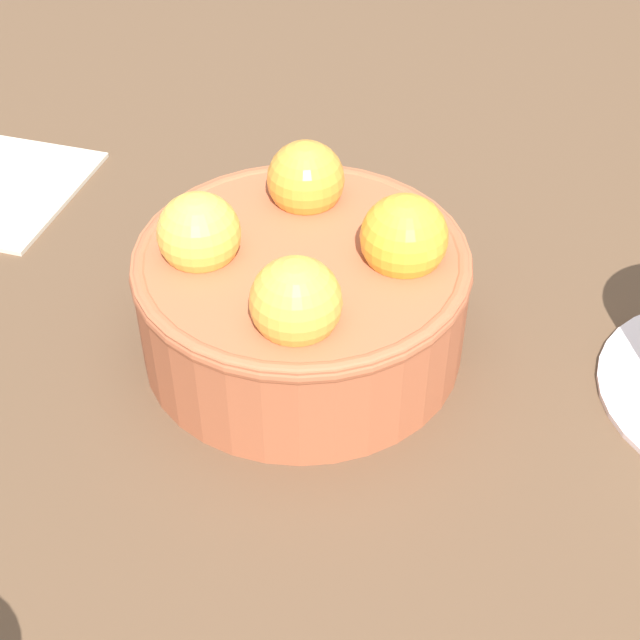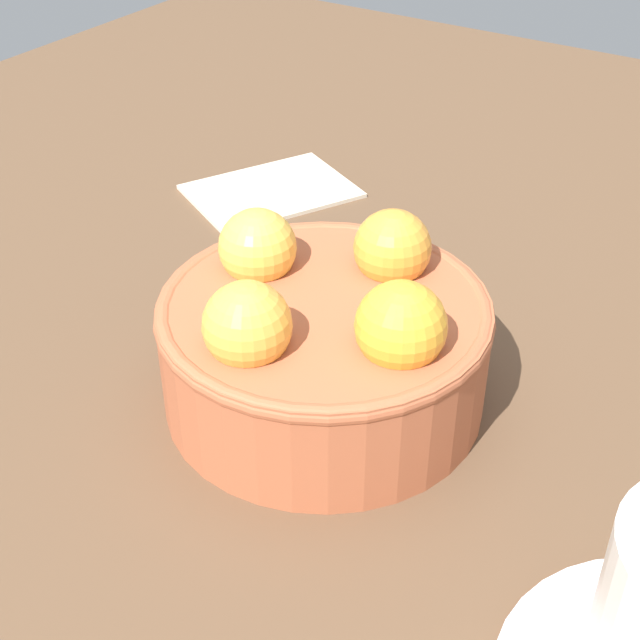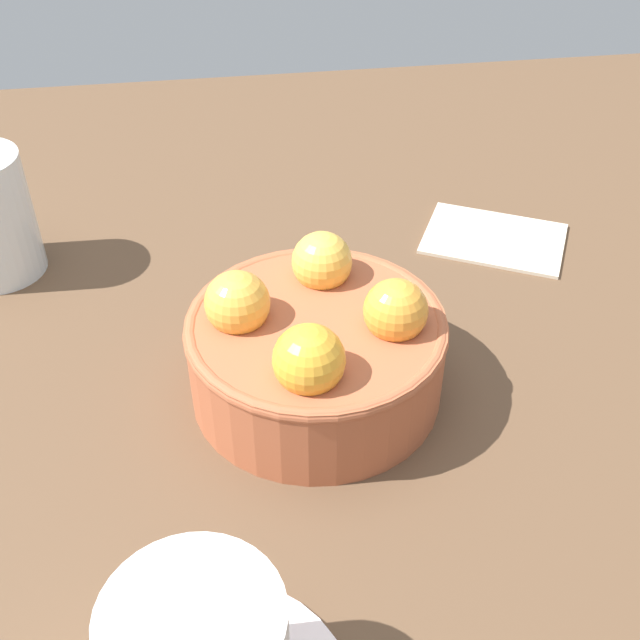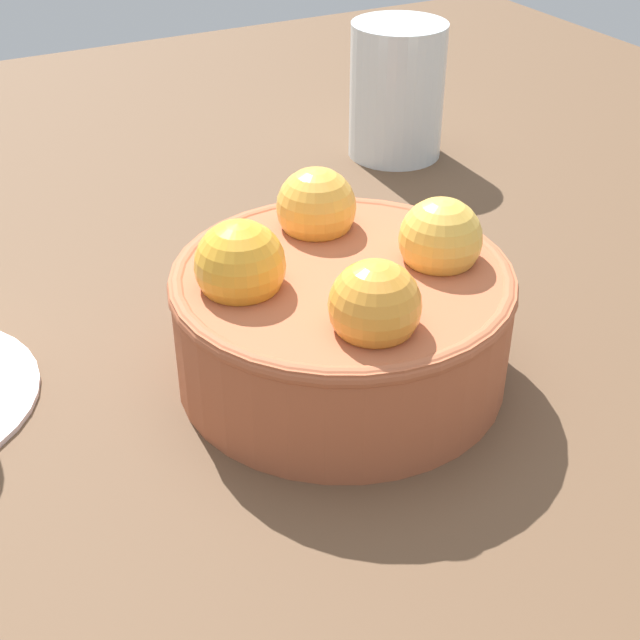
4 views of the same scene
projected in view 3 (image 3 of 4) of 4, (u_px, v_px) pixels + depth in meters
The scene contains 3 objects.
ground_plane at pixel (316, 413), 54.94cm from camera, with size 125.26×112.23×4.44cm, color brown.
terracotta_bowl at pixel (316, 347), 51.07cm from camera, with size 16.94×16.94×9.36cm.
folded_napkin at pixel (494, 237), 67.80cm from camera, with size 11.72×8.39×0.60cm, color beige.
Camera 3 is at (-5.42, -38.20, 37.42)cm, focal length 44.04 mm.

